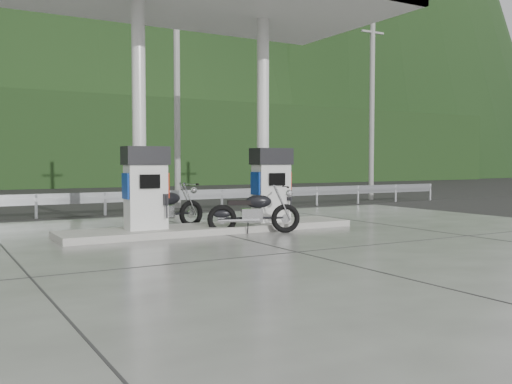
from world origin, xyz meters
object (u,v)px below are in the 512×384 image
gas_pump_right (271,185)px  motorcycle_right (165,209)px  gas_pump_left (146,188)px  motorcycle_left (254,213)px

gas_pump_right → motorcycle_right: bearing=156.6°
gas_pump_left → gas_pump_right: same height
gas_pump_right → motorcycle_right: gas_pump_right is taller
gas_pump_right → gas_pump_left: bearing=180.0°
gas_pump_right → motorcycle_left: 1.30m
gas_pump_right → motorcycle_left: size_ratio=0.91×
motorcycle_right → motorcycle_left: bearing=-60.7°
motorcycle_right → gas_pump_right: bearing=-34.0°
gas_pump_left → motorcycle_right: size_ratio=0.90×
motorcycle_left → gas_pump_right: bearing=61.1°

